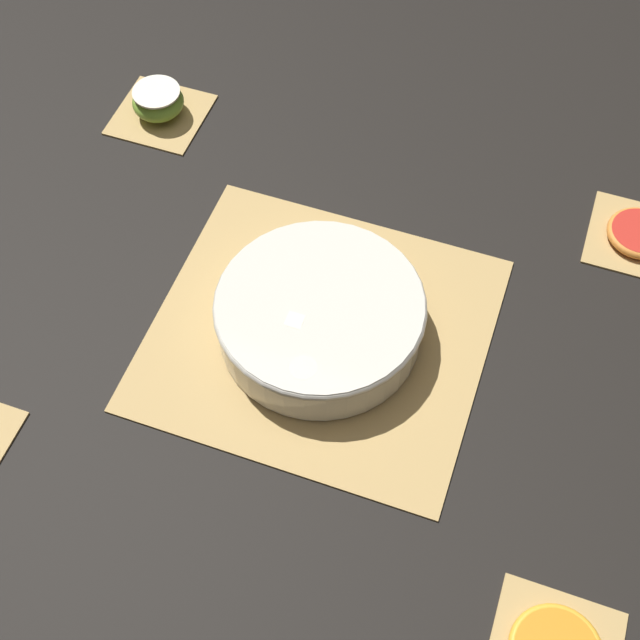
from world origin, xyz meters
name	(u,v)px	position (x,y,z in m)	size (l,w,h in m)	color
ground_plane	(320,334)	(0.00, 0.00, 0.00)	(6.00, 6.00, 0.00)	black
bamboo_mat_center	(320,333)	(0.00, 0.00, 0.00)	(0.40, 0.37, 0.01)	tan
coaster_mat_near_left	(638,238)	(-0.35, -0.28, 0.00)	(0.13, 0.13, 0.01)	tan
coaster_mat_near_right	(161,114)	(0.35, -0.28, 0.00)	(0.13, 0.13, 0.01)	tan
fruit_salad_bowl	(320,315)	(0.00, 0.00, 0.04)	(0.25, 0.25, 0.06)	silver
apple_half	(158,101)	(0.35, -0.28, 0.03)	(0.07, 0.07, 0.04)	#7FAD38
grapefruit_slice	(640,233)	(-0.35, -0.28, 0.01)	(0.09, 0.09, 0.01)	red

